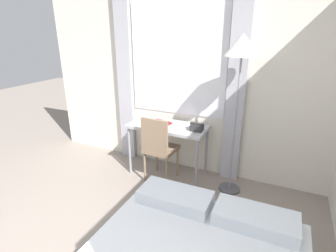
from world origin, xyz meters
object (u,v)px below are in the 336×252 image
(desk_chair, at_px, (159,146))
(book, at_px, (160,123))
(desk, at_px, (168,130))
(standing_lamp, at_px, (242,56))
(telephone, at_px, (197,127))

(desk_chair, distance_m, book, 0.36)
(desk, bearing_deg, standing_lamp, -3.14)
(desk_chair, relative_size, telephone, 5.28)
(desk, xyz_separation_m, book, (-0.12, 0.02, 0.09))
(desk_chair, bearing_deg, book, 113.60)
(desk_chair, relative_size, standing_lamp, 0.48)
(desk_chair, bearing_deg, telephone, 27.41)
(standing_lamp, distance_m, book, 1.41)
(desk, height_order, telephone, telephone)
(standing_lamp, height_order, telephone, standing_lamp)
(desk, relative_size, standing_lamp, 0.56)
(telephone, bearing_deg, desk_chair, -155.08)
(desk_chair, bearing_deg, desk, 86.43)
(desk, bearing_deg, desk_chair, -96.06)
(desk_chair, relative_size, book, 2.95)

